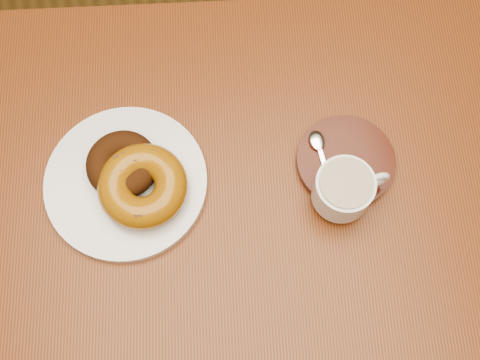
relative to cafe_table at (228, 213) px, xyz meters
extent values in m
plane|color=brown|center=(0.01, -0.02, -0.67)|extent=(6.00, 6.00, 0.00)
cube|color=brown|center=(0.00, 0.00, 0.11)|extent=(0.95, 0.78, 0.03)
cylinder|color=#433213|center=(-0.33, 0.34, -0.29)|extent=(0.05, 0.05, 0.77)
cylinder|color=#433213|center=(0.43, 0.21, -0.29)|extent=(0.05, 0.05, 0.77)
cylinder|color=silver|center=(-0.14, 0.04, 0.13)|extent=(0.30, 0.30, 0.01)
torus|color=#361A0A|center=(-0.14, 0.06, 0.16)|extent=(0.12, 0.12, 0.04)
torus|color=#975E10|center=(-0.11, 0.02, 0.16)|extent=(0.13, 0.13, 0.05)
cube|color=#452917|center=(-0.07, 0.02, 0.18)|extent=(0.01, 0.01, 0.00)
cube|color=#452917|center=(-0.08, 0.04, 0.18)|extent=(0.01, 0.01, 0.00)
cube|color=#452917|center=(-0.09, 0.05, 0.18)|extent=(0.01, 0.01, 0.00)
cube|color=#452917|center=(-0.11, 0.05, 0.18)|extent=(0.01, 0.01, 0.00)
cube|color=#452917|center=(-0.13, 0.05, 0.18)|extent=(0.01, 0.01, 0.00)
cube|color=#452917|center=(-0.15, 0.04, 0.18)|extent=(0.01, 0.01, 0.00)
cube|color=#452917|center=(-0.15, 0.02, 0.18)|extent=(0.01, 0.01, 0.00)
cube|color=#452917|center=(-0.15, 0.00, 0.18)|extent=(0.01, 0.01, 0.00)
cube|color=#452917|center=(-0.13, -0.02, 0.18)|extent=(0.01, 0.01, 0.00)
cube|color=#452917|center=(-0.11, -0.02, 0.18)|extent=(0.01, 0.01, 0.00)
cube|color=#452917|center=(-0.09, -0.02, 0.18)|extent=(0.01, 0.01, 0.00)
cube|color=#452917|center=(-0.08, 0.00, 0.18)|extent=(0.01, 0.01, 0.00)
cylinder|color=#3C1208|center=(0.18, 0.00, 0.14)|extent=(0.17, 0.17, 0.02)
cylinder|color=silver|center=(0.15, -0.05, 0.17)|extent=(0.08, 0.08, 0.05)
cylinder|color=brown|center=(0.15, -0.05, 0.20)|extent=(0.07, 0.07, 0.00)
torus|color=silver|center=(0.20, -0.05, 0.17)|extent=(0.04, 0.01, 0.04)
ellipsoid|color=silver|center=(0.14, 0.03, 0.15)|extent=(0.02, 0.03, 0.01)
cube|color=silver|center=(0.14, -0.01, 0.15)|extent=(0.01, 0.08, 0.00)
camera|label=1|loc=(-0.04, -0.28, 0.95)|focal=45.00mm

